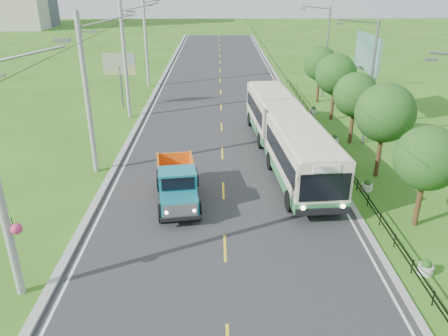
{
  "coord_description": "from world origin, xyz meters",
  "views": [
    {
      "loc": [
        -0.29,
        -17.26,
        11.77
      ],
      "look_at": [
        0.03,
        5.07,
        1.9
      ],
      "focal_mm": 35.0,
      "sensor_mm": 36.0,
      "label": 1
    }
  ],
  "objects_px": {
    "planter_mid": "(334,139)",
    "billboard_right": "(367,59)",
    "tree_fourth": "(355,97)",
    "streetlight_far": "(325,49)",
    "tree_fifth": "(336,76)",
    "tree_back": "(320,65)",
    "billboard_left": "(119,68)",
    "tree_third": "(385,115)",
    "streetlight_mid": "(369,79)",
    "bus": "(286,131)",
    "pole_mid": "(125,60)",
    "pole_far": "(146,41)",
    "dump_truck": "(177,182)",
    "planter_front": "(426,268)",
    "tree_second": "(427,161)",
    "pole_near": "(87,95)",
    "planter_far": "(313,110)",
    "planter_near": "(367,186)"
  },
  "relations": [
    {
      "from": "tree_back",
      "to": "streetlight_far",
      "type": "relative_size",
      "value": 0.61
    },
    {
      "from": "tree_fourth",
      "to": "tree_fifth",
      "type": "bearing_deg",
      "value": 90.0
    },
    {
      "from": "tree_third",
      "to": "tree_fifth",
      "type": "distance_m",
      "value": 12.0
    },
    {
      "from": "planter_front",
      "to": "dump_truck",
      "type": "height_order",
      "value": "dump_truck"
    },
    {
      "from": "pole_mid",
      "to": "tree_fifth",
      "type": "bearing_deg",
      "value": -2.71
    },
    {
      "from": "billboard_right",
      "to": "dump_truck",
      "type": "bearing_deg",
      "value": -133.91
    },
    {
      "from": "pole_mid",
      "to": "pole_far",
      "type": "bearing_deg",
      "value": 90.0
    },
    {
      "from": "tree_back",
      "to": "billboard_left",
      "type": "distance_m",
      "value": 19.48
    },
    {
      "from": "tree_third",
      "to": "pole_near",
      "type": "bearing_deg",
      "value": 177.29
    },
    {
      "from": "tree_back",
      "to": "tree_second",
      "type": "bearing_deg",
      "value": -90.0
    },
    {
      "from": "planter_front",
      "to": "planter_mid",
      "type": "relative_size",
      "value": 1.0
    },
    {
      "from": "pole_near",
      "to": "planter_far",
      "type": "xyz_separation_m",
      "value": [
        16.86,
        13.0,
        -4.81
      ]
    },
    {
      "from": "tree_third",
      "to": "tree_fifth",
      "type": "relative_size",
      "value": 1.03
    },
    {
      "from": "tree_third",
      "to": "billboard_right",
      "type": "relative_size",
      "value": 0.82
    },
    {
      "from": "planter_far",
      "to": "tree_third",
      "type": "bearing_deg",
      "value": -84.82
    },
    {
      "from": "planter_mid",
      "to": "dump_truck",
      "type": "distance_m",
      "value": 14.69
    },
    {
      "from": "tree_fourth",
      "to": "planter_far",
      "type": "relative_size",
      "value": 8.06
    },
    {
      "from": "tree_fifth",
      "to": "tree_back",
      "type": "bearing_deg",
      "value": 90.0
    },
    {
      "from": "pole_far",
      "to": "tree_fourth",
      "type": "height_order",
      "value": "pole_far"
    },
    {
      "from": "tree_second",
      "to": "planter_mid",
      "type": "height_order",
      "value": "tree_second"
    },
    {
      "from": "tree_fourth",
      "to": "dump_truck",
      "type": "distance_m",
      "value": 15.88
    },
    {
      "from": "planter_mid",
      "to": "dump_truck",
      "type": "bearing_deg",
      "value": -139.76
    },
    {
      "from": "billboard_left",
      "to": "bus",
      "type": "xyz_separation_m",
      "value": [
        13.83,
        -13.1,
        -1.8
      ]
    },
    {
      "from": "planter_mid",
      "to": "billboard_right",
      "type": "xyz_separation_m",
      "value": [
        3.7,
        6.0,
        5.06
      ]
    },
    {
      "from": "pole_mid",
      "to": "dump_truck",
      "type": "xyz_separation_m",
      "value": [
        5.68,
        -16.46,
        -3.76
      ]
    },
    {
      "from": "tree_second",
      "to": "streetlight_mid",
      "type": "relative_size",
      "value": 0.58
    },
    {
      "from": "pole_far",
      "to": "planter_mid",
      "type": "distance_m",
      "value": 25.85
    },
    {
      "from": "tree_second",
      "to": "dump_truck",
      "type": "bearing_deg",
      "value": 169.11
    },
    {
      "from": "planter_mid",
      "to": "streetlight_mid",
      "type": "bearing_deg",
      "value": 0.0
    },
    {
      "from": "pole_far",
      "to": "bus",
      "type": "distance_m",
      "value": 25.62
    },
    {
      "from": "tree_third",
      "to": "billboard_left",
      "type": "bearing_deg",
      "value": 140.67
    },
    {
      "from": "tree_back",
      "to": "tree_fifth",
      "type": "bearing_deg",
      "value": -90.0
    },
    {
      "from": "pole_mid",
      "to": "dump_truck",
      "type": "bearing_deg",
      "value": -70.98
    },
    {
      "from": "tree_back",
      "to": "billboard_left",
      "type": "relative_size",
      "value": 1.06
    },
    {
      "from": "tree_fifth",
      "to": "pole_mid",
      "type": "bearing_deg",
      "value": 177.29
    },
    {
      "from": "pole_near",
      "to": "tree_third",
      "type": "height_order",
      "value": "pole_near"
    },
    {
      "from": "pole_near",
      "to": "pole_far",
      "type": "bearing_deg",
      "value": 90.0
    },
    {
      "from": "pole_near",
      "to": "tree_second",
      "type": "relative_size",
      "value": 1.89
    },
    {
      "from": "pole_mid",
      "to": "dump_truck",
      "type": "relative_size",
      "value": 1.71
    },
    {
      "from": "tree_fourth",
      "to": "streetlight_far",
      "type": "xyz_separation_m",
      "value": [
        0.79,
        13.86,
        1.32
      ]
    },
    {
      "from": "tree_back",
      "to": "billboard_left",
      "type": "bearing_deg",
      "value": -173.69
    },
    {
      "from": "tree_fourth",
      "to": "streetlight_far",
      "type": "bearing_deg",
      "value": 86.75
    },
    {
      "from": "pole_mid",
      "to": "tree_fourth",
      "type": "relative_size",
      "value": 1.85
    },
    {
      "from": "tree_second",
      "to": "bus",
      "type": "height_order",
      "value": "tree_second"
    },
    {
      "from": "tree_second",
      "to": "dump_truck",
      "type": "height_order",
      "value": "tree_second"
    },
    {
      "from": "tree_back",
      "to": "streetlight_mid",
      "type": "distance_m",
      "value": 12.23
    },
    {
      "from": "tree_fourth",
      "to": "planter_near",
      "type": "distance_m",
      "value": 8.87
    },
    {
      "from": "tree_third",
      "to": "tree_back",
      "type": "distance_m",
      "value": 18.0
    },
    {
      "from": "tree_second",
      "to": "billboard_left",
      "type": "distance_m",
      "value": 29.2
    },
    {
      "from": "tree_back",
      "to": "planter_near",
      "type": "bearing_deg",
      "value": -93.57
    }
  ]
}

